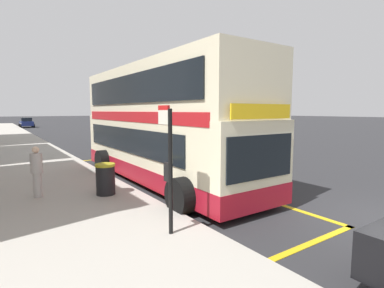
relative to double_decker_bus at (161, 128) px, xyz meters
name	(u,v)px	position (x,y,z in m)	size (l,w,h in m)	color
ground_plane	(76,135)	(2.46, 24.53, -2.06)	(260.00, 260.00, 0.00)	#28282B
pavement_near	(2,138)	(-4.54, 24.53, -1.99)	(6.00, 76.00, 0.14)	#A39E93
double_decker_bus	(161,128)	(0.00, 0.00, 0.00)	(3.29, 10.28, 4.40)	beige
bus_bay_markings	(162,181)	(-0.02, -0.10, -2.06)	(3.04, 13.27, 0.01)	gold
bus_stop_sign	(169,159)	(-2.41, -4.78, -0.33)	(0.09, 0.51, 2.71)	black
parked_car_navy_distant	(26,123)	(-0.49, 45.37, -1.26)	(2.09, 4.20, 1.62)	navy
pedestrian_waiting_near_sign	(37,170)	(-4.38, -0.29, -1.09)	(0.34, 0.34, 1.54)	#B7B2AD
litter_bin	(105,179)	(-2.59, -1.15, -1.44)	(0.60, 0.60, 0.97)	black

